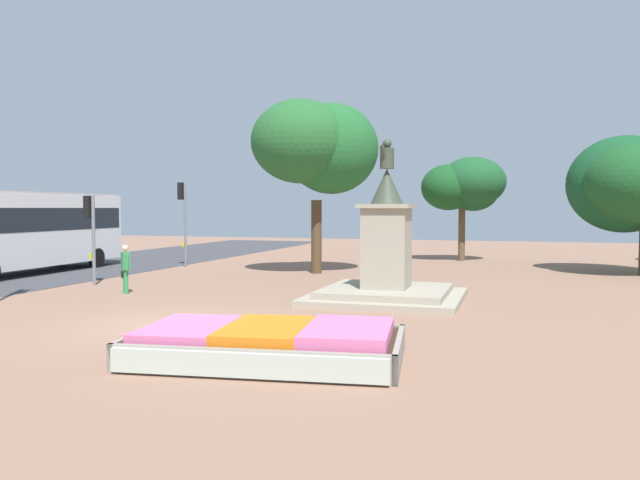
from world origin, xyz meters
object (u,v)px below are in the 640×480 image
object	(u,v)px
traffic_light_mid_block	(91,223)
traffic_light_far_corner	(183,209)
statue_monument	(386,265)
city_bus	(22,227)
pedestrian_with_handbag	(125,266)
flower_planter	(269,344)

from	to	relation	value
traffic_light_mid_block	traffic_light_far_corner	size ratio (longest dim) A/B	0.81
statue_monument	traffic_light_far_corner	bearing A→B (deg)	145.81
traffic_light_mid_block	city_bus	world-z (taller)	city_bus
city_bus	statue_monument	bearing A→B (deg)	-9.45
traffic_light_mid_block	city_bus	xyz separation A→B (m)	(-5.08, 2.20, -0.25)
statue_monument	traffic_light_mid_block	world-z (taller)	statue_monument
pedestrian_with_handbag	flower_planter	bearing A→B (deg)	-41.61
traffic_light_mid_block	pedestrian_with_handbag	size ratio (longest dim) A/B	2.03
flower_planter	city_bus	world-z (taller)	city_bus
city_bus	pedestrian_with_handbag	bearing A→B (deg)	-26.18
traffic_light_far_corner	pedestrian_with_handbag	world-z (taller)	traffic_light_far_corner
flower_planter	statue_monument	xyz separation A→B (m)	(0.57, 7.99, 0.75)
traffic_light_far_corner	city_bus	world-z (taller)	traffic_light_far_corner
flower_planter	traffic_light_mid_block	size ratio (longest dim) A/B	1.61
flower_planter	pedestrian_with_handbag	distance (m)	10.46
traffic_light_far_corner	pedestrian_with_handbag	bearing A→B (deg)	-71.99
city_bus	pedestrian_with_handbag	xyz separation A→B (m)	(7.54, -3.70, -1.10)
pedestrian_with_handbag	traffic_light_far_corner	bearing A→B (deg)	108.01
statue_monument	pedestrian_with_handbag	bearing A→B (deg)	-172.82
pedestrian_with_handbag	city_bus	bearing A→B (deg)	153.82
flower_planter	pedestrian_with_handbag	xyz separation A→B (m)	(-7.81, 6.94, 0.58)
traffic_light_mid_block	city_bus	bearing A→B (deg)	156.63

